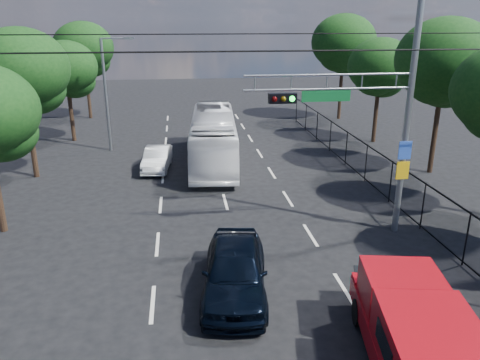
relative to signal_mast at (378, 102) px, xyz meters
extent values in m
cube|color=beige|center=(-8.28, -3.99, -5.24)|extent=(0.12, 2.00, 0.01)
cube|color=beige|center=(-8.28, 0.01, -5.24)|extent=(0.12, 2.00, 0.01)
cube|color=beige|center=(-8.28, 4.01, -5.24)|extent=(0.12, 2.00, 0.01)
cube|color=beige|center=(-8.28, 8.01, -5.24)|extent=(0.12, 2.00, 0.01)
cube|color=beige|center=(-8.28, 12.01, -5.24)|extent=(0.12, 2.00, 0.01)
cube|color=beige|center=(-8.28, 16.01, -5.24)|extent=(0.12, 2.00, 0.01)
cube|color=beige|center=(-8.28, 20.01, -5.24)|extent=(0.12, 2.00, 0.01)
cube|color=beige|center=(-8.28, 24.01, -5.24)|extent=(0.12, 2.00, 0.01)
cube|color=beige|center=(-5.28, -3.99, -5.24)|extent=(0.12, 2.00, 0.01)
cube|color=beige|center=(-5.28, 0.01, -5.24)|extent=(0.12, 2.00, 0.01)
cube|color=beige|center=(-5.28, 4.01, -5.24)|extent=(0.12, 2.00, 0.01)
cube|color=beige|center=(-5.28, 8.01, -5.24)|extent=(0.12, 2.00, 0.01)
cube|color=beige|center=(-5.28, 12.01, -5.24)|extent=(0.12, 2.00, 0.01)
cube|color=beige|center=(-5.28, 16.01, -5.24)|extent=(0.12, 2.00, 0.01)
cube|color=beige|center=(-5.28, 20.01, -5.24)|extent=(0.12, 2.00, 0.01)
cube|color=beige|center=(-5.28, 24.01, -5.24)|extent=(0.12, 2.00, 0.01)
cube|color=beige|center=(-2.28, -3.99, -5.24)|extent=(0.12, 2.00, 0.01)
cube|color=beige|center=(-2.28, 0.01, -5.24)|extent=(0.12, 2.00, 0.01)
cube|color=beige|center=(-2.28, 4.01, -5.24)|extent=(0.12, 2.00, 0.01)
cube|color=beige|center=(-2.28, 8.01, -5.24)|extent=(0.12, 2.00, 0.01)
cube|color=beige|center=(-2.28, 12.01, -5.24)|extent=(0.12, 2.00, 0.01)
cube|color=beige|center=(-2.28, 16.01, -5.24)|extent=(0.12, 2.00, 0.01)
cube|color=beige|center=(-2.28, 20.01, -5.24)|extent=(0.12, 2.00, 0.01)
cube|color=beige|center=(-2.28, 24.01, -5.24)|extent=(0.12, 2.00, 0.01)
cylinder|color=slate|center=(1.22, 0.01, -0.49)|extent=(0.24, 0.24, 9.50)
cylinder|color=slate|center=(-1.88, 0.01, 1.01)|extent=(6.20, 0.08, 0.08)
cylinder|color=slate|center=(-1.88, 0.01, 0.51)|extent=(6.20, 0.08, 0.08)
cube|color=black|center=(-3.58, 0.01, 0.21)|extent=(1.00, 0.28, 0.35)
sphere|color=#3F0505|center=(-3.90, -0.14, 0.21)|extent=(0.20, 0.20, 0.20)
sphere|color=#4C3805|center=(-3.58, -0.14, 0.21)|extent=(0.20, 0.20, 0.20)
sphere|color=#0CE533|center=(-3.26, -0.14, 0.21)|extent=(0.20, 0.20, 0.20)
cube|color=#0C5826|center=(-1.98, 0.01, 0.26)|extent=(1.80, 0.05, 0.40)
cube|color=#274DB7|center=(1.20, -0.13, -1.84)|extent=(0.50, 0.04, 0.70)
cube|color=#E0A90B|center=(1.20, -0.13, -2.64)|extent=(0.50, 0.04, 0.70)
cylinder|color=slate|center=(0.62, 0.01, 0.76)|extent=(0.05, 0.05, 0.50)
cylinder|color=slate|center=(-0.68, 0.01, 0.76)|extent=(0.05, 0.05, 0.50)
cylinder|color=slate|center=(-1.98, 0.01, 0.76)|extent=(0.05, 0.05, 0.50)
cylinder|color=slate|center=(-3.28, 0.01, 0.76)|extent=(0.05, 0.05, 0.50)
cylinder|color=slate|center=(-4.58, 0.01, 0.76)|extent=(0.05, 0.05, 0.50)
cylinder|color=slate|center=(-11.78, 14.01, -1.74)|extent=(0.18, 0.18, 7.00)
cylinder|color=slate|center=(-10.98, 14.01, 1.76)|extent=(1.60, 0.09, 0.09)
cube|color=slate|center=(-10.08, 14.01, 1.76)|extent=(0.60, 0.22, 0.15)
cylinder|color=black|center=(-5.28, -1.99, 1.96)|extent=(22.00, 0.04, 0.04)
cylinder|color=black|center=(-5.28, 1.51, 2.36)|extent=(22.00, 0.04, 0.04)
cylinder|color=black|center=(-5.28, 3.01, 1.66)|extent=(22.00, 0.04, 0.04)
cube|color=black|center=(2.32, 4.01, -3.29)|extent=(0.04, 34.00, 0.06)
cube|color=black|center=(2.32, 4.01, -5.09)|extent=(0.04, 34.00, 0.06)
cylinder|color=black|center=(2.32, -2.99, -4.24)|extent=(0.06, 0.06, 2.00)
cylinder|color=black|center=(2.32, 0.01, -4.24)|extent=(0.06, 0.06, 2.00)
cylinder|color=black|center=(2.32, 3.01, -4.24)|extent=(0.06, 0.06, 2.00)
cylinder|color=black|center=(2.32, 6.01, -4.24)|extent=(0.06, 0.06, 2.00)
cylinder|color=black|center=(2.32, 9.01, -4.24)|extent=(0.06, 0.06, 2.00)
cylinder|color=black|center=(2.32, 12.01, -4.24)|extent=(0.06, 0.06, 2.00)
cylinder|color=black|center=(2.32, 15.01, -4.24)|extent=(0.06, 0.06, 2.00)
cylinder|color=black|center=(2.32, 18.01, -4.24)|extent=(0.06, 0.06, 2.00)
cylinder|color=black|center=(2.32, 21.01, -4.24)|extent=(0.06, 0.06, 2.00)
cylinder|color=black|center=(6.52, 7.01, -2.86)|extent=(0.28, 0.28, 4.76)
ellipsoid|color=black|center=(6.52, 7.01, 0.88)|extent=(5.10, 5.10, 4.33)
ellipsoid|color=black|center=(6.92, 7.31, -0.31)|extent=(3.40, 3.40, 2.72)
ellipsoid|color=black|center=(6.17, 6.81, -0.14)|extent=(3.23, 3.23, 2.58)
cylinder|color=black|center=(6.12, 14.01, -3.23)|extent=(0.28, 0.28, 4.03)
ellipsoid|color=black|center=(6.12, 14.01, -0.06)|extent=(4.32, 4.32, 3.67)
ellipsoid|color=black|center=(6.52, 14.31, -1.07)|extent=(2.88, 2.88, 2.30)
ellipsoid|color=black|center=(5.77, 13.81, -0.92)|extent=(2.74, 2.74, 2.19)
cylinder|color=black|center=(6.32, 22.01, -2.78)|extent=(0.28, 0.28, 4.93)
ellipsoid|color=black|center=(6.32, 22.01, 1.09)|extent=(5.28, 5.28, 4.49)
ellipsoid|color=black|center=(6.72, 22.31, -0.14)|extent=(3.52, 3.52, 2.82)
ellipsoid|color=black|center=(5.97, 21.81, 0.04)|extent=(3.34, 3.34, 2.68)
ellipsoid|color=black|center=(-14.08, 2.31, -1.30)|extent=(2.72, 2.72, 2.18)
cylinder|color=black|center=(-15.08, 9.01, -3.00)|extent=(0.28, 0.28, 4.48)
ellipsoid|color=black|center=(-15.08, 9.01, 0.52)|extent=(4.80, 4.80, 4.08)
ellipsoid|color=black|center=(-14.68, 9.31, -0.60)|extent=(3.20, 3.20, 2.56)
ellipsoid|color=black|center=(-15.43, 8.81, -0.44)|extent=(3.04, 3.04, 2.43)
cylinder|color=black|center=(-14.68, 17.01, -3.28)|extent=(0.28, 0.28, 3.92)
ellipsoid|color=black|center=(-14.68, 17.01, -0.20)|extent=(4.20, 4.20, 3.57)
ellipsoid|color=black|center=(-14.28, 17.31, -1.18)|extent=(2.80, 2.80, 2.24)
ellipsoid|color=black|center=(-15.03, 16.81, -1.04)|extent=(2.66, 2.66, 2.13)
cylinder|color=black|center=(-14.88, 25.01, -2.95)|extent=(0.28, 0.28, 4.59)
ellipsoid|color=black|center=(-14.88, 25.01, 0.66)|extent=(4.92, 4.92, 4.18)
ellipsoid|color=black|center=(-14.48, 25.31, -0.49)|extent=(3.28, 3.28, 2.62)
ellipsoid|color=black|center=(-15.23, 24.81, -0.32)|extent=(3.12, 3.12, 2.49)
cylinder|color=black|center=(-2.50, -5.72, -4.87)|extent=(0.41, 0.79, 0.75)
cylinder|color=black|center=(-0.71, -6.06, -4.87)|extent=(0.41, 0.79, 0.75)
cube|color=maroon|center=(-1.91, -7.52, -4.58)|extent=(2.99, 5.64, 0.60)
cube|color=maroon|center=(-1.47, -5.15, -4.49)|extent=(2.06, 0.95, 0.59)
cube|color=black|center=(-1.41, -4.87, -4.22)|extent=(1.87, 0.76, 0.33)
cube|color=maroon|center=(-1.68, -6.31, -3.80)|extent=(2.20, 1.99, 1.02)
cube|color=black|center=(-1.83, -7.10, -3.74)|extent=(1.64, 0.36, 0.59)
cube|color=maroon|center=(-2.13, -8.68, -3.72)|extent=(2.46, 3.05, 1.13)
cube|color=black|center=(-3.12, -8.50, -3.69)|extent=(0.28, 1.27, 0.48)
imported|color=black|center=(-5.75, -3.74, -4.42)|extent=(2.57, 5.03, 1.64)
imported|color=white|center=(-5.32, 10.53, -3.76)|extent=(3.27, 10.80, 2.97)
imported|color=silver|center=(-8.61, 9.52, -4.61)|extent=(1.72, 3.93, 1.26)
camera|label=1|loc=(-7.23, -16.30, 2.88)|focal=35.00mm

